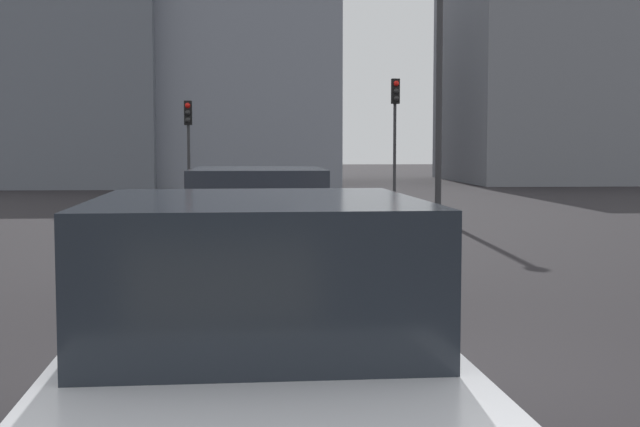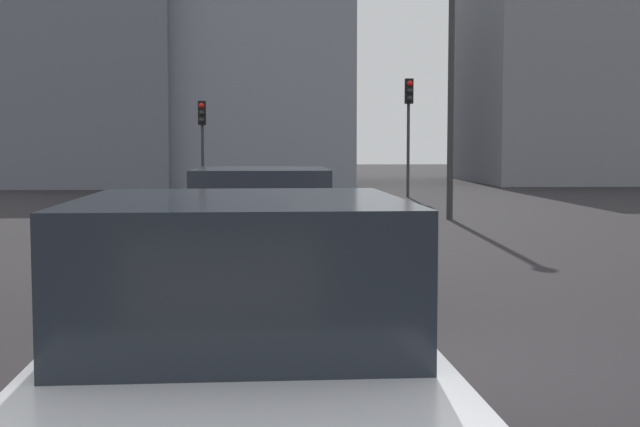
{
  "view_description": "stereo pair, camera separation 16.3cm",
  "coord_description": "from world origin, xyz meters",
  "px_view_note": "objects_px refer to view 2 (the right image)",
  "views": [
    {
      "loc": [
        -6.8,
        1.52,
        1.89
      ],
      "look_at": [
        1.21,
        0.96,
        1.26
      ],
      "focal_mm": 49.26,
      "sensor_mm": 36.0,
      "label": 1
    },
    {
      "loc": [
        -6.81,
        1.36,
        1.89
      ],
      "look_at": [
        1.21,
        0.96,
        1.26
      ],
      "focal_mm": 49.26,
      "sensor_mm": 36.0,
      "label": 2
    }
  ],
  "objects_px": {
    "car_white_right_third": "(242,363)",
    "traffic_light_near_left": "(409,112)",
    "car_maroon_right_second": "(262,239)",
    "street_lamp_kerbside": "(451,58)",
    "traffic_light_near_right": "(202,127)",
    "car_black_right_lead": "(259,205)"
  },
  "relations": [
    {
      "from": "traffic_light_near_left",
      "to": "traffic_light_near_right",
      "type": "xyz_separation_m",
      "value": [
        1.41,
        7.56,
        -0.52
      ]
    },
    {
      "from": "car_white_right_third",
      "to": "street_lamp_kerbside",
      "type": "bearing_deg",
      "value": -16.29
    },
    {
      "from": "street_lamp_kerbside",
      "to": "traffic_light_near_right",
      "type": "bearing_deg",
      "value": 33.29
    },
    {
      "from": "car_maroon_right_second",
      "to": "traffic_light_near_left",
      "type": "xyz_separation_m",
      "value": [
        21.2,
        -4.97,
        2.3
      ]
    },
    {
      "from": "car_maroon_right_second",
      "to": "traffic_light_near_left",
      "type": "relative_size",
      "value": 1.04
    },
    {
      "from": "car_white_right_third",
      "to": "car_maroon_right_second",
      "type": "bearing_deg",
      "value": -1.73
    },
    {
      "from": "car_white_right_third",
      "to": "car_black_right_lead",
      "type": "bearing_deg",
      "value": -0.96
    },
    {
      "from": "car_maroon_right_second",
      "to": "car_white_right_third",
      "type": "xyz_separation_m",
      "value": [
        -6.01,
        -0.0,
        0.0
      ]
    },
    {
      "from": "car_white_right_third",
      "to": "traffic_light_near_right",
      "type": "bearing_deg",
      "value": 3.43
    },
    {
      "from": "traffic_light_near_right",
      "to": "street_lamp_kerbside",
      "type": "height_order",
      "value": "street_lamp_kerbside"
    },
    {
      "from": "car_black_right_lead",
      "to": "traffic_light_near_left",
      "type": "bearing_deg",
      "value": -18.14
    },
    {
      "from": "car_white_right_third",
      "to": "traffic_light_near_right",
      "type": "distance_m",
      "value": 28.8
    },
    {
      "from": "car_white_right_third",
      "to": "traffic_light_near_left",
      "type": "bearing_deg",
      "value": -12.08
    },
    {
      "from": "car_black_right_lead",
      "to": "street_lamp_kerbside",
      "type": "height_order",
      "value": "street_lamp_kerbside"
    },
    {
      "from": "car_black_right_lead",
      "to": "traffic_light_near_left",
      "type": "relative_size",
      "value": 1.02
    },
    {
      "from": "car_white_right_third",
      "to": "traffic_light_near_left",
      "type": "relative_size",
      "value": 0.97
    },
    {
      "from": "street_lamp_kerbside",
      "to": "car_black_right_lead",
      "type": "bearing_deg",
      "value": 134.66
    },
    {
      "from": "car_white_right_third",
      "to": "traffic_light_near_left",
      "type": "xyz_separation_m",
      "value": [
        27.21,
        -4.97,
        2.3
      ]
    },
    {
      "from": "traffic_light_near_right",
      "to": "car_maroon_right_second",
      "type": "bearing_deg",
      "value": 8.71
    },
    {
      "from": "car_maroon_right_second",
      "to": "car_white_right_third",
      "type": "height_order",
      "value": "car_white_right_third"
    },
    {
      "from": "car_black_right_lead",
      "to": "traffic_light_near_left",
      "type": "distance_m",
      "value": 15.32
    },
    {
      "from": "car_maroon_right_second",
      "to": "traffic_light_near_left",
      "type": "height_order",
      "value": "traffic_light_near_left"
    }
  ]
}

